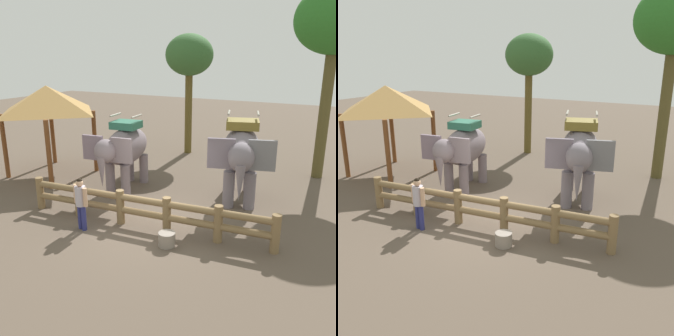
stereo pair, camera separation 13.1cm
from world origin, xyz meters
The scene contains 9 objects.
ground_plane centered at (0.00, 0.00, 0.00)m, with size 60.00×60.00×0.00m, color brown.
log_fence centered at (0.00, -0.19, 0.60)m, with size 7.66×0.95×1.05m.
elephant_near_left centered at (-2.28, 2.22, 1.56)m, with size 1.84×3.26×2.77m.
elephant_center centered at (1.82, 3.10, 1.71)m, with size 2.42×3.63×3.04m.
tourist_woman_in_black centered at (-1.49, -1.12, 0.90)m, with size 0.54×0.36×1.56m.
thatched_shelter centered at (-5.97, 2.29, 3.08)m, with size 3.54×3.54×3.66m.
tree_far_left centered at (-2.49, 8.16, 4.66)m, with size 2.29×2.29×5.77m.
tree_back_center centered at (3.86, 7.14, 5.92)m, with size 2.98×2.98×7.33m.
feed_bucket centered at (1.12, -0.82, 0.19)m, with size 0.45×0.45×0.38m.
Camera 1 is at (5.29, -8.57, 4.90)m, focal length 39.73 mm.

